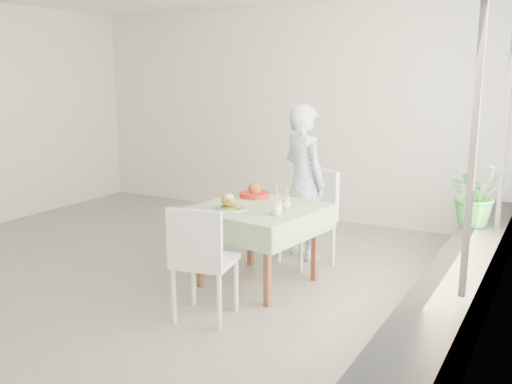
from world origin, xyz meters
The scene contains 14 objects.
floor centered at (0.00, 0.00, 0.00)m, with size 6.00×6.00×0.00m, color slate.
wall_back centered at (0.00, 2.50, 1.40)m, with size 6.00×0.02×2.80m, color silver.
wall_right centered at (3.00, 0.00, 1.40)m, with size 0.02×5.00×2.80m, color silver.
window_pane centered at (2.97, 0.00, 1.65)m, with size 0.01×4.80×2.18m, color #D1E0F9.
window_ledge centered at (2.80, 0.00, 0.25)m, with size 0.40×4.80×0.50m, color black.
cafe_table centered at (1.02, -0.06, 0.46)m, with size 1.17×1.17×0.74m.
chair_far centered at (1.19, 0.68, 0.30)m, with size 0.63×0.63×0.98m.
chair_near centered at (1.02, -0.94, 0.29)m, with size 0.52×0.52×0.94m.
diner centered at (1.05, 0.88, 0.81)m, with size 0.59×0.39×1.63m, color #8AB1DD.
main_dish centered at (0.86, -0.28, 0.79)m, with size 0.28×0.28×0.14m.
juice_cup_orange centered at (1.28, -0.02, 0.80)m, with size 0.09×0.09×0.24m.
juice_cup_lemonade centered at (1.31, -0.25, 0.81)m, with size 0.11×0.11×0.30m.
second_dish centered at (0.80, 0.27, 0.78)m, with size 0.29×0.29×0.14m.
potted_plant centered at (2.72, 1.17, 0.81)m, with size 0.56×0.49×0.62m, color #2E852C.
Camera 1 is at (3.46, -4.49, 1.94)m, focal length 40.00 mm.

